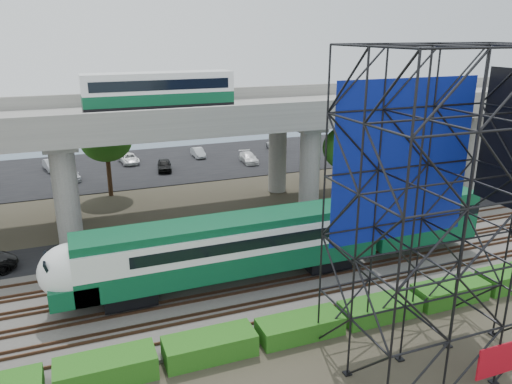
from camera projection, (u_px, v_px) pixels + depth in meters
name	position (u px, v px, depth m)	size (l,w,h in m)	color
ground	(254.00, 300.00, 30.24)	(140.00, 140.00, 0.00)	#474233
ballast_bed	(243.00, 284.00, 31.98)	(90.00, 12.00, 0.20)	slate
service_road	(207.00, 236.00, 39.54)	(90.00, 5.00, 0.08)	black
parking_lot	(154.00, 165.00, 60.39)	(90.00, 18.00, 0.08)	black
harbor_water	(129.00, 133.00, 79.91)	(140.00, 40.00, 0.03)	#3F5468
rail_tracks	(243.00, 281.00, 31.92)	(90.00, 9.52, 0.16)	#472D1E
commuter_train	(265.00, 240.00, 31.65)	(29.30, 3.06, 4.30)	black
overpass	(184.00, 123.00, 41.85)	(80.00, 12.00, 12.40)	#9E9B93
scaffold_tower	(441.00, 215.00, 22.99)	(9.36, 6.36, 15.00)	black
hedge_strip	(300.00, 326.00, 26.59)	(34.60, 1.80, 1.20)	#1D5714
trees	(132.00, 157.00, 41.26)	(40.94, 16.94, 7.69)	#382314
parked_cars	(148.00, 162.00, 59.35)	(37.47, 9.30, 1.32)	silver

